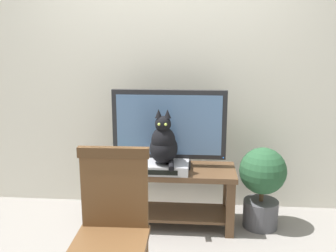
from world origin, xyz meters
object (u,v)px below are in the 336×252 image
Objects in this scene: tv at (169,127)px; potted_plant at (262,182)px; tv_stand at (168,187)px; book_stack at (120,165)px; cat at (164,144)px; media_box at (164,167)px; wooden_chair at (112,224)px.

potted_plant is at bearing -2.65° from tv.
tv_stand is 4.73× the size of book_stack.
cat is (-0.03, -0.10, 0.40)m from tv_stand.
cat is at bearing -171.38° from potted_plant.
tv is at bearing 177.35° from potted_plant.
tv_stand is 0.22m from media_box.
book_stack is (-0.37, 0.03, -0.00)m from media_box.
media_box is at bearing 93.91° from cat.
wooden_chair is 1.41× the size of potted_plant.
potted_plant is at bearing 1.78° from tv_stand.
book_stack is at bearing 175.43° from media_box.
wooden_chair is at bearing -131.40° from potted_plant.
media_box is 0.90× the size of cat.
book_stack is 0.34× the size of potted_plant.
book_stack is at bearing -172.58° from tv_stand.
tv_stand is 1.14× the size of wooden_chair.
cat is 0.43m from book_stack.
tv_stand is at bearing 72.69° from cat.
tv is 2.35× the size of media_box.
book_stack is at bearing -176.29° from potted_plant.
tv is 0.34m from media_box.
tv is at bearing 79.25° from wooden_chair.
media_box is at bearing -102.62° from tv.
wooden_chair is 1.54m from potted_plant.
potted_plant is (1.01, 1.15, -0.17)m from wooden_chair.
media_box reaches higher than tv_stand.
cat reaches higher than wooden_chair.
book_stack is (-0.41, -0.05, 0.20)m from tv_stand.
media_box is 1.06m from wooden_chair.
tv_stand is 1.16m from wooden_chair.
tv_stand is 0.42m from cat.
cat reaches higher than media_box.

